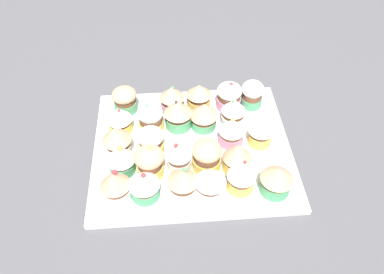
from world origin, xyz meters
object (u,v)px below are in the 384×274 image
(cupcake_0, at_px, (115,185))
(cupcake_12, at_px, (151,141))
(cupcake_3, at_px, (210,182))
(cupcake_19, at_px, (234,111))
(cupcake_6, at_px, (121,159))
(cupcake_9, at_px, (207,155))
(baking_tray, at_px, (192,148))
(cupcake_5, at_px, (277,179))
(cupcake_22, at_px, (199,95))
(cupcake_13, at_px, (232,131))
(cupcake_15, at_px, (119,119))
(cupcake_1, at_px, (144,185))
(cupcake_23, at_px, (229,96))
(cupcake_16, at_px, (151,117))
(cupcake_11, at_px, (117,140))
(cupcake_21, at_px, (172,98))
(cupcake_4, at_px, (242,175))
(cupcake_10, at_px, (237,157))
(cupcake_7, at_px, (150,162))
(cupcake_17, at_px, (178,114))
(cupcake_24, at_px, (252,94))
(cupcake_20, at_px, (125,99))
(cupcake_2, at_px, (183,182))
(cupcake_8, at_px, (179,156))
(cupcake_18, at_px, (204,115))
(cupcake_14, at_px, (261,131))

(cupcake_0, xyz_separation_m, cupcake_12, (0.07, 0.12, -0.00))
(cupcake_3, distance_m, cupcake_19, 0.21)
(cupcake_6, distance_m, cupcake_9, 0.18)
(baking_tray, xyz_separation_m, cupcake_3, (0.03, -0.13, 0.05))
(cupcake_5, height_order, cupcake_22, cupcake_5)
(cupcake_13, bearing_deg, cupcake_9, -132.53)
(cupcake_15, bearing_deg, cupcake_9, -33.71)
(cupcake_1, distance_m, cupcake_19, 0.28)
(cupcake_0, relative_size, cupcake_6, 0.98)
(cupcake_13, bearing_deg, cupcake_1, -145.67)
(cupcake_3, relative_size, cupcake_23, 1.06)
(cupcake_1, xyz_separation_m, cupcake_16, (0.01, 0.19, 0.00))
(cupcake_0, relative_size, cupcake_9, 1.04)
(cupcake_5, bearing_deg, cupcake_11, 158.59)
(cupcake_12, distance_m, cupcake_23, 0.23)
(cupcake_21, bearing_deg, cupcake_5, -52.16)
(cupcake_4, relative_size, cupcake_10, 1.07)
(cupcake_7, xyz_separation_m, cupcake_17, (0.07, 0.14, 0.00))
(cupcake_19, bearing_deg, cupcake_3, -111.08)
(cupcake_12, xyz_separation_m, cupcake_24, (0.25, 0.14, 0.00))
(cupcake_3, xyz_separation_m, cupcake_4, (0.06, 0.01, 0.00))
(cupcake_6, distance_m, cupcake_23, 0.31)
(cupcake_4, distance_m, cupcake_21, 0.28)
(cupcake_1, relative_size, cupcake_21, 0.91)
(cupcake_12, xyz_separation_m, cupcake_20, (-0.06, 0.14, 0.00))
(cupcake_19, bearing_deg, baking_tray, -146.55)
(cupcake_2, height_order, cupcake_7, cupcake_7)
(cupcake_17, bearing_deg, cupcake_6, -135.27)
(baking_tray, relative_size, cupcake_22, 6.89)
(cupcake_5, relative_size, cupcake_10, 0.93)
(cupcake_8, bearing_deg, cupcake_12, 139.34)
(cupcake_8, relative_size, cupcake_23, 1.04)
(cupcake_18, distance_m, cupcake_19, 0.07)
(cupcake_19, bearing_deg, cupcake_2, -124.05)
(cupcake_4, xyz_separation_m, cupcake_17, (-0.12, 0.19, -0.00))
(cupcake_19, xyz_separation_m, cupcake_24, (0.06, 0.06, -0.00))
(cupcake_4, bearing_deg, cupcake_13, 90.27)
(cupcake_14, bearing_deg, cupcake_16, 165.97)
(cupcake_4, bearing_deg, cupcake_20, 133.75)
(cupcake_17, xyz_separation_m, cupcake_23, (0.13, 0.06, -0.01))
(cupcake_2, bearing_deg, cupcake_20, 115.88)
(cupcake_20, bearing_deg, cupcake_8, -57.47)
(cupcake_3, height_order, cupcake_17, cupcake_17)
(cupcake_6, height_order, cupcake_23, cupcake_6)
(cupcake_3, distance_m, cupcake_5, 0.13)
(cupcake_24, bearing_deg, cupcake_7, -141.65)
(cupcake_12, xyz_separation_m, cupcake_16, (-0.00, 0.07, 0.00))
(cupcake_11, distance_m, cupcake_14, 0.32)
(baking_tray, relative_size, cupcake_21, 5.91)
(cupcake_7, bearing_deg, cupcake_4, -15.42)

